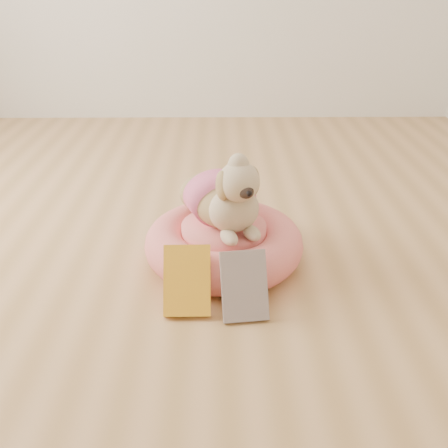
{
  "coord_description": "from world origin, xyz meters",
  "views": [
    {
      "loc": [
        0.26,
        -1.51,
        1.0
      ],
      "look_at": [
        0.27,
        0.1,
        0.18
      ],
      "focal_mm": 40.0,
      "sensor_mm": 36.0,
      "label": 1
    }
  ],
  "objects_px": {
    "pet_bed": "(224,243)",
    "book_yellow": "(187,280)",
    "book_white": "(244,286)",
    "dog": "(224,184)"
  },
  "relations": [
    {
      "from": "pet_bed",
      "to": "book_yellow",
      "type": "relative_size",
      "value": 2.6
    },
    {
      "from": "book_yellow",
      "to": "book_white",
      "type": "bearing_deg",
      "value": -10.79
    },
    {
      "from": "pet_bed",
      "to": "book_yellow",
      "type": "height_order",
      "value": "book_yellow"
    },
    {
      "from": "dog",
      "to": "book_yellow",
      "type": "height_order",
      "value": "dog"
    },
    {
      "from": "dog",
      "to": "book_white",
      "type": "height_order",
      "value": "dog"
    },
    {
      "from": "dog",
      "to": "book_white",
      "type": "relative_size",
      "value": 1.93
    },
    {
      "from": "dog",
      "to": "book_yellow",
      "type": "bearing_deg",
      "value": -134.31
    },
    {
      "from": "pet_bed",
      "to": "dog",
      "type": "distance_m",
      "value": 0.24
    },
    {
      "from": "dog",
      "to": "book_yellow",
      "type": "xyz_separation_m",
      "value": [
        -0.12,
        -0.3,
        -0.21
      ]
    },
    {
      "from": "pet_bed",
      "to": "dog",
      "type": "height_order",
      "value": "dog"
    }
  ]
}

